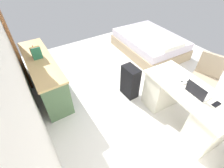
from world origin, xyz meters
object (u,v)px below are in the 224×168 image
object	(u,v)px
computer_mouse	(185,83)
cell_phone_near_laptop	(216,104)
suitcase_black	(130,82)
office_chair	(203,81)
cell_phone_by_mouse	(186,82)
laptop	(197,92)
desk	(183,105)
figurine_small	(33,47)
credenza	(45,76)
bed	(149,44)

from	to	relation	value
computer_mouse	cell_phone_near_laptop	xyz separation A→B (m)	(-0.52, -0.01, -0.01)
suitcase_black	office_chair	bearing A→B (deg)	-126.68
cell_phone_by_mouse	laptop	bearing A→B (deg)	-171.13
desk	cell_phone_near_laptop	bearing A→B (deg)	-173.45
laptop	figurine_small	xyz separation A→B (m)	(2.55, 1.70, 0.03)
figurine_small	credenza	bearing A→B (deg)	-179.79
suitcase_black	figurine_small	xyz separation A→B (m)	(1.44, 1.38, 0.50)
computer_mouse	office_chair	bearing A→B (deg)	-82.65
bed	suitcase_black	xyz separation A→B (m)	(-1.11, 1.54, 0.09)
suitcase_black	figurine_small	distance (m)	2.05
office_chair	cell_phone_near_laptop	size ratio (longest dim) A/B	6.91
desk	laptop	bearing A→B (deg)	169.44
computer_mouse	figurine_small	size ratio (longest dim) A/B	0.91
office_chair	cell_phone_by_mouse	size ratio (longest dim) A/B	6.91
desk	bed	bearing A→B (deg)	-29.74
bed	credenza	bearing A→B (deg)	91.67
credenza	cell_phone_by_mouse	bearing A→B (deg)	-136.55
office_chair	bed	distance (m)	1.98
office_chair	figurine_small	world-z (taller)	office_chair
bed	suitcase_black	distance (m)	1.90
suitcase_black	cell_phone_by_mouse	world-z (taller)	cell_phone_by_mouse
office_chair	laptop	distance (m)	0.94
cell_phone_near_laptop	figurine_small	bearing A→B (deg)	34.30
bed	suitcase_black	bearing A→B (deg)	125.76
computer_mouse	figurine_small	bearing A→B (deg)	41.09
cell_phone_by_mouse	bed	bearing A→B (deg)	-0.80
bed	cell_phone_by_mouse	distance (m)	2.33
bed	cell_phone_near_laptop	size ratio (longest dim) A/B	14.47
laptop	cell_phone_near_laptop	xyz separation A→B (m)	(-0.27, -0.07, -0.04)
office_chair	laptop	world-z (taller)	laptop
suitcase_black	computer_mouse	xyz separation A→B (m)	(-0.86, -0.37, 0.44)
cell_phone_by_mouse	desk	bearing A→B (deg)	-179.35
credenza	laptop	size ratio (longest dim) A/B	5.56
bed	laptop	size ratio (longest dim) A/B	6.08
suitcase_black	cell_phone_by_mouse	bearing A→B (deg)	-155.29
desk	cell_phone_by_mouse	xyz separation A→B (m)	(0.13, -0.07, 0.37)
bed	computer_mouse	bearing A→B (deg)	149.38
suitcase_black	cell_phone_near_laptop	size ratio (longest dim) A/B	4.92
desk	office_chair	size ratio (longest dim) A/B	1.57
desk	credenza	xyz separation A→B (m)	(2.02, 1.72, -0.00)
credenza	cell_phone_near_laptop	xyz separation A→B (m)	(-2.41, -1.76, 0.37)
desk	bed	distance (m)	2.43
cell_phone_by_mouse	figurine_small	xyz separation A→B (m)	(2.30, 1.79, 0.08)
credenza	figurine_small	size ratio (longest dim) A/B	16.36
cell_phone_near_laptop	figurine_small	distance (m)	3.33
office_chair	laptop	xyz separation A→B (m)	(-0.30, 0.80, 0.39)
bed	computer_mouse	size ratio (longest dim) A/B	19.68
desk	cell_phone_near_laptop	distance (m)	0.54
bed	suitcase_black	size ratio (longest dim) A/B	2.94
office_chair	figurine_small	xyz separation A→B (m)	(2.25, 2.50, 0.42)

